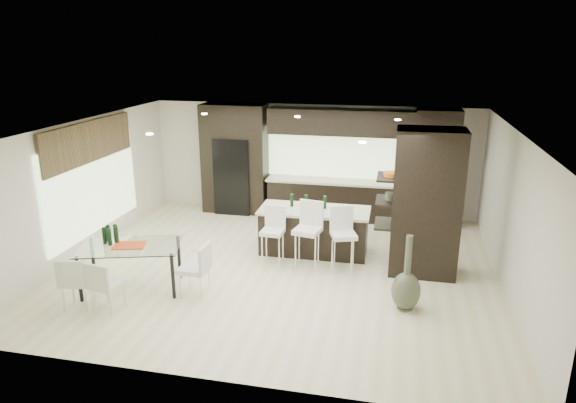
% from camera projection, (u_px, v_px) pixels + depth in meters
% --- Properties ---
extents(ground, '(8.00, 8.00, 0.00)m').
position_uv_depth(ground, '(281.00, 268.00, 9.81)').
color(ground, beige).
rests_on(ground, ground).
extents(back_wall, '(8.00, 0.02, 2.70)m').
position_uv_depth(back_wall, '(313.00, 160.00, 12.67)').
color(back_wall, silver).
rests_on(back_wall, ground).
extents(left_wall, '(0.02, 7.00, 2.70)m').
position_uv_depth(left_wall, '(86.00, 188.00, 10.21)').
color(left_wall, silver).
rests_on(left_wall, ground).
extents(right_wall, '(0.02, 7.00, 2.70)m').
position_uv_depth(right_wall, '(513.00, 215.00, 8.60)').
color(right_wall, silver).
rests_on(right_wall, ground).
extents(ceiling, '(8.00, 7.00, 0.02)m').
position_uv_depth(ceiling, '(281.00, 127.00, 9.00)').
color(ceiling, white).
rests_on(ceiling, ground).
extents(window_left, '(0.04, 3.20, 1.90)m').
position_uv_depth(window_left, '(93.00, 186.00, 10.39)').
color(window_left, '#B2D199').
rests_on(window_left, left_wall).
extents(window_back, '(3.40, 0.04, 1.20)m').
position_uv_depth(window_back, '(337.00, 153.00, 12.45)').
color(window_back, '#B2D199').
rests_on(window_back, back_wall).
extents(stone_accent, '(0.08, 3.00, 0.80)m').
position_uv_depth(stone_accent, '(89.00, 142.00, 10.11)').
color(stone_accent, brown).
rests_on(stone_accent, left_wall).
extents(ceiling_spots, '(4.00, 3.00, 0.02)m').
position_uv_depth(ceiling_spots, '(284.00, 126.00, 9.24)').
color(ceiling_spots, white).
rests_on(ceiling_spots, ceiling).
extents(back_cabinetry, '(6.80, 0.68, 2.70)m').
position_uv_depth(back_cabinetry, '(331.00, 163.00, 12.26)').
color(back_cabinetry, black).
rests_on(back_cabinetry, ground).
extents(refrigerator, '(0.90, 0.68, 1.90)m').
position_uv_depth(refrigerator, '(235.00, 175.00, 12.82)').
color(refrigerator, black).
rests_on(refrigerator, ground).
extents(partition_column, '(1.20, 0.80, 2.70)m').
position_uv_depth(partition_column, '(426.00, 203.00, 9.26)').
color(partition_column, black).
rests_on(partition_column, ground).
extents(kitchen_island, '(2.22, 0.97, 0.92)m').
position_uv_depth(kitchen_island, '(314.00, 231.00, 10.43)').
color(kitchen_island, black).
rests_on(kitchen_island, ground).
extents(stool_left, '(0.43, 0.43, 0.93)m').
position_uv_depth(stool_left, '(273.00, 242.00, 9.84)').
color(stool_left, silver).
rests_on(stool_left, ground).
extents(stool_mid, '(0.54, 0.54, 1.05)m').
position_uv_depth(stool_mid, '(307.00, 242.00, 9.66)').
color(stool_mid, silver).
rests_on(stool_mid, ground).
extents(stool_right, '(0.56, 0.56, 0.99)m').
position_uv_depth(stool_right, '(343.00, 246.00, 9.54)').
color(stool_right, silver).
rests_on(stool_right, ground).
extents(bench, '(1.40, 0.73, 0.51)m').
position_uv_depth(bench, '(302.00, 233.00, 10.88)').
color(bench, black).
rests_on(bench, ground).
extents(floor_vase, '(0.53, 0.53, 1.27)m').
position_uv_depth(floor_vase, '(407.00, 273.00, 8.13)').
color(floor_vase, '#434B36').
rests_on(floor_vase, ground).
extents(dining_table, '(1.88, 1.38, 0.81)m').
position_uv_depth(dining_table, '(132.00, 268.00, 8.86)').
color(dining_table, white).
rests_on(dining_table, ground).
extents(chair_near, '(0.50, 0.50, 0.81)m').
position_uv_depth(chair_near, '(107.00, 288.00, 8.14)').
color(chair_near, silver).
rests_on(chair_near, ground).
extents(chair_far, '(0.53, 0.53, 0.84)m').
position_uv_depth(chair_far, '(77.00, 284.00, 8.24)').
color(chair_far, silver).
rests_on(chair_far, ground).
extents(chair_end, '(0.48, 0.48, 0.86)m').
position_uv_depth(chair_end, '(194.00, 272.00, 8.63)').
color(chair_end, silver).
rests_on(chair_end, ground).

